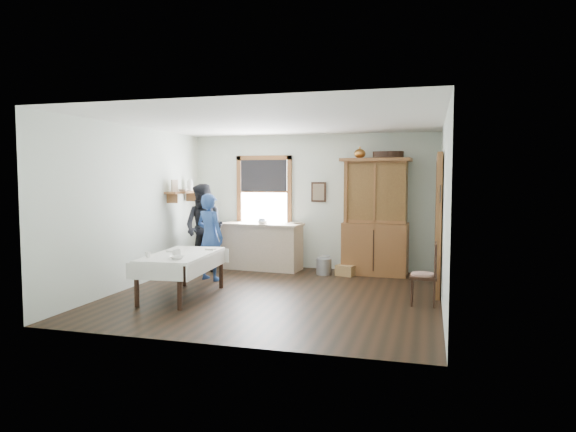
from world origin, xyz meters
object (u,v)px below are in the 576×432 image
Objects in this scene: pail at (324,267)px; figure_dark at (204,231)px; china_hutch at (375,217)px; dining_table at (182,275)px; spindle_chair at (423,274)px; wicker_basket at (346,270)px; work_counter at (262,246)px; woman_blue at (210,240)px.

pail is 0.19× the size of figure_dark.
china_hutch is 3.85m from dining_table.
china_hutch is 1.31× the size of dining_table.
pail is 2.42m from figure_dark.
figure_dark is at bearing -166.48° from china_hutch.
spindle_chair is 2.71× the size of wicker_basket.
pail is at bearing -179.36° from wicker_basket.
spindle_chair is 2.41m from wicker_basket.
pail is (-0.93, -0.29, -0.95)m from china_hutch.
figure_dark is at bearing -144.36° from work_counter.
spindle_chair is 4.45m from figure_dark.
wicker_basket is at bearing 47.55° from dining_table.
dining_table is at bearing -132.45° from wicker_basket.
figure_dark is (-0.44, 0.70, 0.08)m from woman_blue.
spindle_chair is 3.82m from woman_blue.
china_hutch is 1.16m from wicker_basket.
wicker_basket is (1.73, -0.24, -0.36)m from work_counter.
wicker_basket is (2.17, 2.37, -0.24)m from dining_table.
work_counter is 1.78× the size of spindle_chair.
figure_dark is at bearing 160.50° from spindle_chair.
china_hutch is 3.12m from woman_blue.
china_hutch is 3.31m from figure_dark.
pail is at bearing 53.47° from dining_table.
spindle_chair is (3.60, 0.47, 0.12)m from dining_table.
china_hutch reaches higher than figure_dark.
pail is 0.21× the size of woman_blue.
spindle_chair is at bearing -29.19° from work_counter.
work_counter is at bearing 169.41° from pail.
woman_blue is (-3.71, 0.85, 0.27)m from spindle_chair.
spindle_chair is at bearing -45.82° from pail.
figure_dark reaches higher than pail.
work_counter is 3.82m from spindle_chair.
china_hutch is 1.36m from pail.
dining_table is 1.38m from woman_blue.
figure_dark is at bearing -172.80° from wicker_basket.
wicker_basket is (-1.43, 1.90, -0.36)m from spindle_chair.
pail is at bearing -5.65° from work_counter.
pail is 0.92× the size of wicker_basket.
wicker_basket is at bearing 0.64° from pail.
spindle_chair is 2.95× the size of pail.
work_counter is at bearing -94.12° from woman_blue.
dining_table is 3.63m from spindle_chair.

